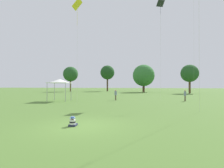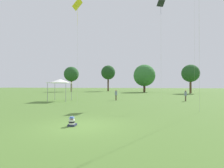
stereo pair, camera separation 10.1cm
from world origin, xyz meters
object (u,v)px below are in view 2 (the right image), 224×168
at_px(distant_tree_0, 71,74).
at_px(distant_tree_2, 190,73).
at_px(seated_toddler, 72,122).
at_px(person_standing_0, 116,94).
at_px(canopy_tent, 60,81).
at_px(kite_3, 77,7).
at_px(distant_tree_1, 144,75).
at_px(distant_tree_3, 108,73).
at_px(kite_2, 161,7).
at_px(person_standing_1, 186,95).

height_order(distant_tree_0, distant_tree_2, distant_tree_0).
distance_m(seated_toddler, person_standing_0, 16.72).
bearing_deg(person_standing_0, canopy_tent, -146.11).
xyz_separation_m(kite_3, distant_tree_1, (6.07, 39.68, -6.10)).
bearing_deg(distant_tree_2, kite_3, -119.86).
relative_size(kite_3, distant_tree_2, 1.54).
height_order(distant_tree_1, distant_tree_2, distant_tree_1).
bearing_deg(distant_tree_3, seated_toddler, -77.54).
bearing_deg(kite_3, kite_2, 165.05).
relative_size(person_standing_1, canopy_tent, 0.48).
height_order(kite_2, distant_tree_2, kite_2).
xyz_separation_m(kite_2, distant_tree_3, (-18.06, 39.25, -6.49)).
bearing_deg(distant_tree_0, person_standing_1, -43.96).
relative_size(kite_3, distant_tree_3, 1.24).
xyz_separation_m(person_standing_1, distant_tree_2, (5.83, 26.34, 4.69)).
relative_size(canopy_tent, distant_tree_0, 0.36).
height_order(kite_2, distant_tree_0, kite_2).
distance_m(distant_tree_2, distant_tree_3, 30.23).
xyz_separation_m(person_standing_1, kite_2, (-3.31, 0.16, 12.82)).
xyz_separation_m(person_standing_0, distant_tree_1, (2.62, 33.58, 4.66)).
relative_size(distant_tree_0, distant_tree_1, 0.99).
relative_size(person_standing_0, distant_tree_3, 0.15).
distance_m(person_standing_0, kite_2, 14.42).
height_order(person_standing_1, canopy_tent, canopy_tent).
xyz_separation_m(seated_toddler, person_standing_1, (8.80, 17.52, 0.71)).
xyz_separation_m(person_standing_0, person_standing_1, (9.83, 0.85, 0.01)).
height_order(person_standing_1, distant_tree_2, distant_tree_2).
bearing_deg(distant_tree_1, distant_tree_2, -26.11).
bearing_deg(kite_3, seated_toddler, 62.54).
height_order(seated_toddler, kite_3, kite_3).
xyz_separation_m(seated_toddler, distant_tree_2, (14.63, 43.86, 5.40)).
bearing_deg(distant_tree_0, canopy_tent, -66.03).
bearing_deg(kite_2, person_standing_0, 29.96).
distance_m(seated_toddler, kite_3, 16.22).
relative_size(person_standing_0, kite_3, 0.12).
xyz_separation_m(distant_tree_0, distant_tree_1, (26.13, 0.58, -0.78)).
bearing_deg(seated_toddler, kite_2, 66.26).
bearing_deg(canopy_tent, seated_toddler, -58.06).
relative_size(seated_toddler, person_standing_0, 0.35).
bearing_deg(person_standing_1, distant_tree_2, 136.20).
xyz_separation_m(distant_tree_0, distant_tree_2, (39.17, -5.81, -0.73)).
relative_size(person_standing_1, distant_tree_1, 0.17).
relative_size(person_standing_1, distant_tree_3, 0.15).
relative_size(kite_2, distant_tree_3, 1.46).
bearing_deg(distant_tree_2, kite_2, -109.26).
relative_size(distant_tree_2, distant_tree_3, 0.81).
distance_m(person_standing_0, canopy_tent, 8.31).
distance_m(distant_tree_0, distant_tree_1, 26.15).
xyz_separation_m(seated_toddler, distant_tree_3, (-12.58, 56.93, 7.03)).
bearing_deg(kite_2, person_standing_1, -161.72).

